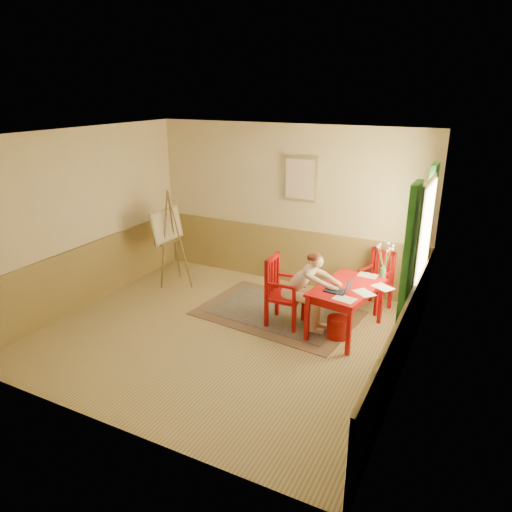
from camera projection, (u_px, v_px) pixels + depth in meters
The scene contains 14 objects.
room at pixel (221, 241), 6.37m from camera, with size 5.04×4.54×2.84m.
wainscot at pixel (249, 282), 7.34m from camera, with size 5.00×4.50×1.00m.
window at pixel (420, 247), 6.29m from camera, with size 0.12×2.01×2.20m.
wall_portrait at pixel (300, 179), 7.95m from camera, with size 0.60×0.05×0.76m.
rug at pixel (278, 313), 7.44m from camera, with size 2.55×1.83×0.02m.
table at pixel (346, 292), 6.67m from camera, with size 0.89×1.30×0.72m.
chair_left at pixel (282, 291), 6.94m from camera, with size 0.50×0.48×1.05m.
chair_back at pixel (376, 280), 7.49m from camera, with size 0.54×0.55×0.95m.
figure at pixel (305, 287), 6.78m from camera, with size 0.88×0.38×1.19m.
laptop at pixel (340, 289), 6.42m from camera, with size 0.37×0.25×0.22m.
papers at pixel (365, 288), 6.56m from camera, with size 0.70×1.20×0.00m.
vase at pixel (385, 261), 6.88m from camera, with size 0.26×0.25×0.53m.
wastebasket at pixel (337, 328), 6.66m from camera, with size 0.29×0.29×0.31m, color #9F100A.
easel at pixel (168, 229), 8.27m from camera, with size 0.58×0.76×1.71m.
Camera 1 is at (3.15, -5.20, 3.35)m, focal length 33.15 mm.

